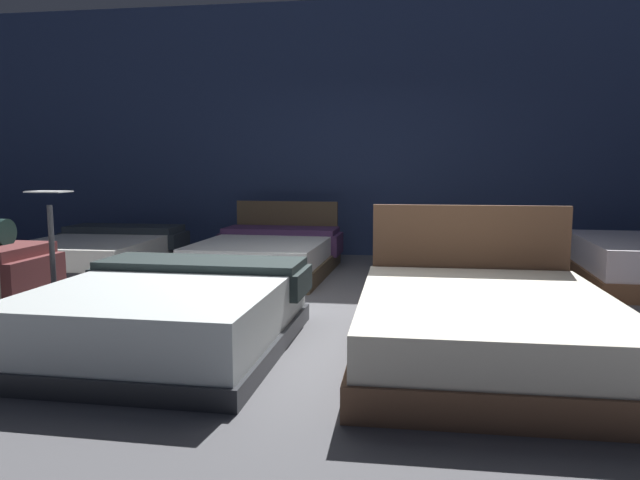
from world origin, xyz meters
TOP-DOWN VIEW (x-y plane):
  - ground_plane at (0.00, 0.00)m, footprint 18.00×18.00m
  - showroom_back_wall at (0.00, 3.51)m, footprint 18.00×0.06m
  - bed_1 at (-1.08, -1.05)m, footprint 1.67×1.97m
  - bed_2 at (1.03, -1.02)m, footprint 1.65×2.12m
  - bed_4 at (-3.14, 1.76)m, footprint 1.58×2.06m
  - bed_5 at (-1.10, 1.88)m, footprint 1.55×2.10m
  - bed_6 at (1.03, 1.77)m, footprint 1.61×2.08m
  - price_sign at (-2.11, -0.78)m, footprint 0.28×0.24m

SIDE VIEW (x-z plane):
  - ground_plane at x=0.00m, z-range -0.02..0.00m
  - bed_4 at x=-3.14m, z-range -0.03..0.45m
  - bed_5 at x=-1.10m, z-range -0.18..0.62m
  - bed_2 at x=1.03m, z-range -0.25..0.70m
  - bed_1 at x=-1.08m, z-range -0.02..0.50m
  - bed_6 at x=1.03m, z-range -0.03..0.54m
  - price_sign at x=-2.11m, z-range -0.12..0.95m
  - showroom_back_wall at x=0.00m, z-range 0.00..3.50m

